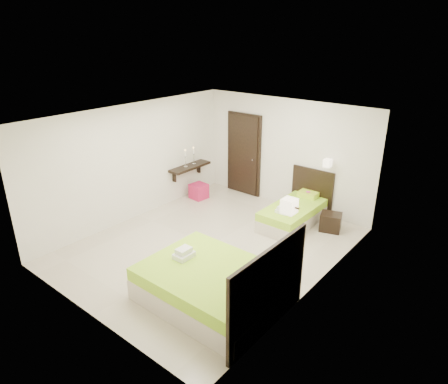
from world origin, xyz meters
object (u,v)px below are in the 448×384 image
Objects in this scene: bed_single at (295,212)px; nightstand at (331,222)px; ottoman at (199,191)px; bed_double at (215,285)px.

bed_single is 4.00× the size of nightstand.
bed_single is 2.66m from ottoman.
bed_double is at bearing -43.93° from ottoman.
bed_double reaches higher than nightstand.
ottoman is at bearing 136.07° from bed_double.
ottoman is at bearing 170.23° from nightstand.
bed_single is 0.80× the size of bed_double.
bed_single is at bearing 6.36° from ottoman.
bed_double is 4.29m from ottoman.
nightstand is at bearing 13.83° from bed_single.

